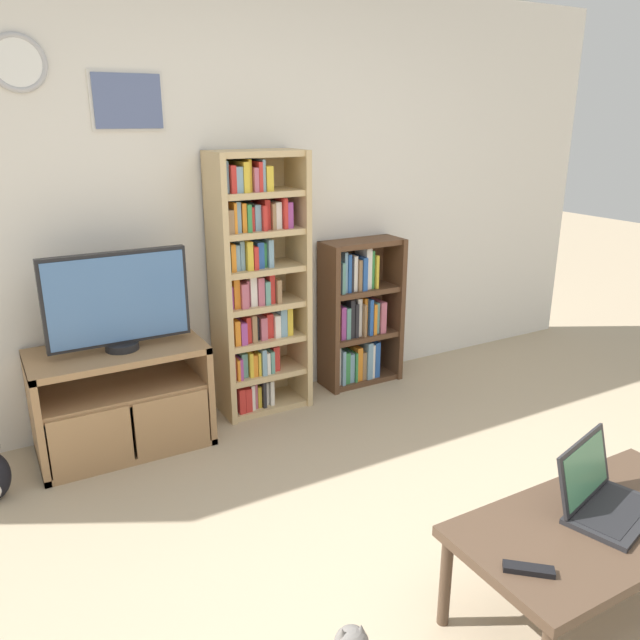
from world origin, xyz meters
TOP-DOWN VIEW (x-y plane):
  - ground_plane at (0.00, 0.00)m, footprint 18.00×18.00m
  - wall_back at (-0.01, 2.37)m, footprint 5.84×0.09m
  - tv_stand at (-0.87, 2.05)m, footprint 0.93×0.49m
  - television at (-0.84, 2.04)m, footprint 0.76×0.18m
  - bookshelf_tall at (0.01, 2.18)m, footprint 0.56×0.32m
  - bookshelf_short at (0.78, 2.21)m, footprint 0.57×0.25m
  - coffee_table at (0.37, -0.09)m, footprint 1.11×0.54m
  - laptop at (0.41, -0.04)m, footprint 0.44×0.37m
  - remote_far_from_laptop at (-0.07, -0.15)m, footprint 0.15×0.14m

SIDE VIEW (x-z plane):
  - ground_plane at x=0.00m, z-range 0.00..0.00m
  - tv_stand at x=-0.87m, z-range 0.00..0.60m
  - coffee_table at x=0.37m, z-range 0.17..0.58m
  - remote_far_from_laptop at x=-0.07m, z-range 0.42..0.44m
  - laptop at x=0.41m, z-range 0.35..0.60m
  - bookshelf_short at x=0.78m, z-range -0.02..1.00m
  - bookshelf_tall at x=0.01m, z-range 0.00..1.63m
  - television at x=-0.84m, z-range 0.60..1.14m
  - wall_back at x=-0.01m, z-range 0.00..2.60m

